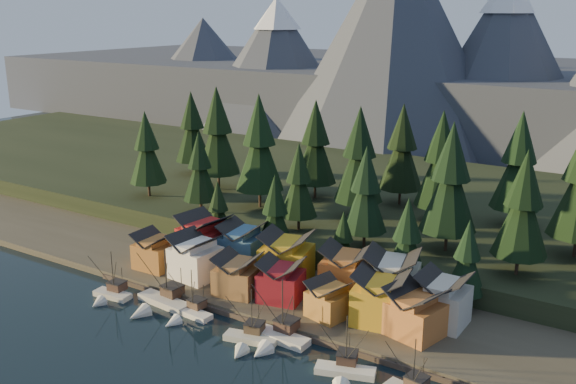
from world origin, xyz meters
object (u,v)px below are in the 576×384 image
Objects in this scene: boat_5 at (344,366)px; house_front_0 at (155,249)px; boat_2 at (187,308)px; house_back_0 at (204,237)px; house_front_1 at (195,255)px; boat_0 at (109,289)px; house_back_1 at (242,243)px; boat_3 at (248,334)px; boat_1 at (159,296)px; boat_4 at (276,331)px.

boat_5 is 1.34× the size of house_front_0.
boat_2 is 0.95× the size of house_back_0.
house_front_0 is at bearing -172.00° from house_front_1.
boat_0 is 1.10× the size of house_back_1.
boat_5 is at bearing 0.18° from boat_2.
boat_3 is at bearing -31.87° from house_back_0.
boat_0 is 0.98× the size of boat_5.
boat_5 is at bearing -5.43° from boat_0.
boat_0 is 34.26m from boat_3.
house_front_1 is 11.47m from house_back_1.
house_front_1 reaches higher than boat_5.
boat_1 reaches higher than boat_3.
boat_4 is (3.92, 2.89, 0.39)m from boat_3.
boat_1 is 1.07× the size of boat_4.
boat_4 is 40.92m from house_front_0.
boat_5 is at bearing -19.39° from house_back_0.
boat_1 is at bearing -80.20° from house_front_1.
house_back_0 is at bearing 72.42° from boat_0.
boat_5 is 53.79m from house_back_0.
house_front_1 is (10.91, 0.57, 0.73)m from house_front_0.
boat_4 is at bearing 6.05° from boat_1.
house_back_1 is (-23.84, 22.67, 4.24)m from boat_4.
house_back_0 is 1.11× the size of house_back_1.
boat_5 is 1.02× the size of house_back_0.
boat_2 is 25.68m from house_back_0.
boat_4 is 1.28× the size of house_front_1.
house_back_1 reaches higher than boat_3.
house_front_1 is at bearing 51.45° from boat_0.
boat_4 reaches higher than house_front_0.
boat_2 is 34.80m from boat_5.
boat_4 is at bearing -18.17° from house_front_1.
boat_2 is 1.06× the size of house_back_1.
boat_3 is 0.99× the size of house_back_0.
boat_4 is 1.14× the size of boat_5.
boat_1 is 17.24m from house_front_0.
boat_0 is at bearing -87.64° from house_front_0.
boat_0 is 0.80× the size of boat_1.
boat_4 is (27.17, 0.42, 0.10)m from boat_1.
boat_1 is 1.31× the size of boat_2.
house_back_0 is at bearing 123.90° from house_front_1.
house_back_0 is (6.18, 9.13, 1.35)m from house_front_0.
boat_0 is 0.85× the size of boat_4.
boat_3 is at bearing -141.65° from boat_4.
house_back_1 is (-19.92, 25.56, 4.64)m from boat_3.
boat_0 is 53.14m from boat_5.
boat_1 is at bearing -104.78° from house_back_1.
boat_4 reaches higher than house_back_1.
boat_1 reaches higher than house_front_1.
house_back_0 is (-47.91, 23.93, 5.03)m from boat_5.
house_front_0 is at bearing 88.65° from boat_0.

